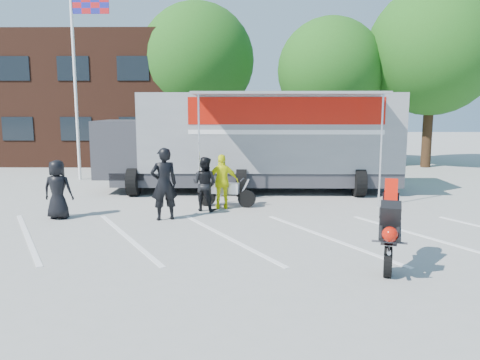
{
  "coord_description": "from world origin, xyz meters",
  "views": [
    {
      "loc": [
        0.65,
        -9.81,
        3.06
      ],
      "look_at": [
        0.5,
        1.56,
        1.3
      ],
      "focal_mm": 35.0,
      "sensor_mm": 36.0,
      "label": 1
    }
  ],
  "objects_px": {
    "tree_left": "(197,61)",
    "spectator_leather_a": "(58,189)",
    "flagpole": "(80,59)",
    "parked_motorcycle": "(227,207)",
    "stunt_bike_rider": "(387,265)",
    "spectator_leather_c": "(205,184)",
    "spectator_hivis": "(222,182)",
    "tree_right": "(432,51)",
    "transporter_truck": "(256,191)",
    "tree_mid": "(330,71)",
    "spectator_leather_b": "(164,184)"
  },
  "relations": [
    {
      "from": "tree_left",
      "to": "spectator_leather_a",
      "type": "bearing_deg",
      "value": -101.06
    },
    {
      "from": "flagpole",
      "to": "parked_motorcycle",
      "type": "relative_size",
      "value": 4.3
    },
    {
      "from": "stunt_bike_rider",
      "to": "spectator_leather_c",
      "type": "xyz_separation_m",
      "value": [
        -4.01,
        4.91,
        0.81
      ]
    },
    {
      "from": "stunt_bike_rider",
      "to": "spectator_hivis",
      "type": "height_order",
      "value": "spectator_hivis"
    },
    {
      "from": "flagpole",
      "to": "tree_right",
      "type": "xyz_separation_m",
      "value": [
        16.24,
        4.5,
        0.82
      ]
    },
    {
      "from": "spectator_hivis",
      "to": "flagpole",
      "type": "bearing_deg",
      "value": -50.3
    },
    {
      "from": "stunt_bike_rider",
      "to": "parked_motorcycle",
      "type": "bearing_deg",
      "value": 137.94
    },
    {
      "from": "flagpole",
      "to": "transporter_truck",
      "type": "bearing_deg",
      "value": -20.13
    },
    {
      "from": "tree_left",
      "to": "spectator_leather_a",
      "type": "relative_size",
      "value": 5.26
    },
    {
      "from": "flagpole",
      "to": "tree_mid",
      "type": "xyz_separation_m",
      "value": [
        11.24,
        5.0,
        -0.11
      ]
    },
    {
      "from": "tree_right",
      "to": "flagpole",
      "type": "bearing_deg",
      "value": -164.52
    },
    {
      "from": "tree_right",
      "to": "transporter_truck",
      "type": "distance_m",
      "value": 12.91
    },
    {
      "from": "tree_left",
      "to": "parked_motorcycle",
      "type": "bearing_deg",
      "value": -79.9
    },
    {
      "from": "tree_mid",
      "to": "spectator_leather_c",
      "type": "bearing_deg",
      "value": -116.82
    },
    {
      "from": "spectator_leather_b",
      "to": "tree_left",
      "type": "bearing_deg",
      "value": -109.55
    },
    {
      "from": "tree_right",
      "to": "spectator_leather_c",
      "type": "distance_m",
      "value": 15.79
    },
    {
      "from": "tree_right",
      "to": "parked_motorcycle",
      "type": "height_order",
      "value": "tree_right"
    },
    {
      "from": "tree_mid",
      "to": "parked_motorcycle",
      "type": "height_order",
      "value": "tree_mid"
    },
    {
      "from": "tree_left",
      "to": "spectator_leather_c",
      "type": "height_order",
      "value": "tree_left"
    },
    {
      "from": "stunt_bike_rider",
      "to": "spectator_leather_a",
      "type": "distance_m",
      "value": 8.9
    },
    {
      "from": "parked_motorcycle",
      "to": "spectator_leather_c",
      "type": "distance_m",
      "value": 1.17
    },
    {
      "from": "tree_mid",
      "to": "transporter_truck",
      "type": "relative_size",
      "value": 0.68
    },
    {
      "from": "transporter_truck",
      "to": "stunt_bike_rider",
      "type": "bearing_deg",
      "value": -73.6
    },
    {
      "from": "parked_motorcycle",
      "to": "stunt_bike_rider",
      "type": "bearing_deg",
      "value": -138.86
    },
    {
      "from": "stunt_bike_rider",
      "to": "spectator_leather_a",
      "type": "height_order",
      "value": "spectator_leather_a"
    },
    {
      "from": "tree_right",
      "to": "spectator_leather_c",
      "type": "bearing_deg",
      "value": -135.08
    },
    {
      "from": "flagpole",
      "to": "parked_motorcycle",
      "type": "height_order",
      "value": "flagpole"
    },
    {
      "from": "tree_left",
      "to": "parked_motorcycle",
      "type": "relative_size",
      "value": 4.65
    },
    {
      "from": "tree_mid",
      "to": "tree_right",
      "type": "height_order",
      "value": "tree_right"
    },
    {
      "from": "tree_left",
      "to": "spectator_hivis",
      "type": "height_order",
      "value": "tree_left"
    },
    {
      "from": "tree_left",
      "to": "transporter_truck",
      "type": "height_order",
      "value": "tree_left"
    },
    {
      "from": "tree_right",
      "to": "parked_motorcycle",
      "type": "distance_m",
      "value": 15.28
    },
    {
      "from": "tree_right",
      "to": "spectator_leather_a",
      "type": "xyz_separation_m",
      "value": [
        -14.57,
        -11.63,
        -5.05
      ]
    },
    {
      "from": "tree_left",
      "to": "spectator_hivis",
      "type": "relative_size",
      "value": 5.18
    },
    {
      "from": "tree_left",
      "to": "spectator_leather_c",
      "type": "xyz_separation_m",
      "value": [
        1.41,
        -12.06,
        -4.76
      ]
    },
    {
      "from": "stunt_bike_rider",
      "to": "spectator_leather_b",
      "type": "relative_size",
      "value": 0.96
    },
    {
      "from": "tree_mid",
      "to": "spectator_leather_c",
      "type": "relative_size",
      "value": 4.73
    },
    {
      "from": "transporter_truck",
      "to": "tree_left",
      "type": "bearing_deg",
      "value": 109.33
    },
    {
      "from": "tree_left",
      "to": "tree_right",
      "type": "distance_m",
      "value": 12.1
    },
    {
      "from": "tree_left",
      "to": "spectator_hivis",
      "type": "distance_m",
      "value": 12.83
    },
    {
      "from": "transporter_truck",
      "to": "spectator_hivis",
      "type": "bearing_deg",
      "value": -108.88
    },
    {
      "from": "tree_left",
      "to": "tree_right",
      "type": "bearing_deg",
      "value": -7.13
    },
    {
      "from": "flagpole",
      "to": "spectator_leather_b",
      "type": "bearing_deg",
      "value": -57.26
    },
    {
      "from": "transporter_truck",
      "to": "spectator_leather_a",
      "type": "height_order",
      "value": "transporter_truck"
    },
    {
      "from": "tree_mid",
      "to": "stunt_bike_rider",
      "type": "height_order",
      "value": "tree_mid"
    },
    {
      "from": "tree_mid",
      "to": "transporter_truck",
      "type": "height_order",
      "value": "tree_mid"
    },
    {
      "from": "tree_right",
      "to": "transporter_truck",
      "type": "bearing_deg",
      "value": -141.49
    },
    {
      "from": "parked_motorcycle",
      "to": "spectator_leather_b",
      "type": "bearing_deg",
      "value": 145.81
    },
    {
      "from": "tree_left",
      "to": "transporter_truck",
      "type": "relative_size",
      "value": 0.77
    },
    {
      "from": "transporter_truck",
      "to": "spectator_leather_b",
      "type": "xyz_separation_m",
      "value": [
        -2.6,
        -4.57,
        1.0
      ]
    }
  ]
}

